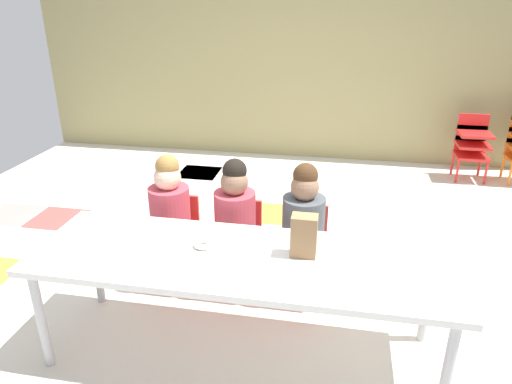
# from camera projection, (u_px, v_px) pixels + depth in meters

# --- Properties ---
(ground_plane) EXTENTS (6.09, 5.27, 0.02)m
(ground_plane) POSITION_uv_depth(u_px,v_px,m) (243.00, 266.00, 3.42)
(ground_plane) COLOR silver
(back_wall) EXTENTS (6.09, 0.10, 2.67)m
(back_wall) POSITION_uv_depth(u_px,v_px,m) (291.00, 42.00, 5.28)
(back_wall) COLOR tan
(back_wall) RESTS_ON ground_plane
(craft_table) EXTENTS (2.14, 0.69, 0.61)m
(craft_table) POSITION_uv_depth(u_px,v_px,m) (241.00, 264.00, 2.37)
(craft_table) COLOR white
(craft_table) RESTS_ON ground_plane
(seated_child_near_camera) EXTENTS (0.32, 0.31, 0.92)m
(seated_child_near_camera) POSITION_uv_depth(u_px,v_px,m) (170.00, 210.00, 2.99)
(seated_child_near_camera) COLOR red
(seated_child_near_camera) RESTS_ON ground_plane
(seated_child_middle_seat) EXTENTS (0.32, 0.31, 0.92)m
(seated_child_middle_seat) POSITION_uv_depth(u_px,v_px,m) (235.00, 215.00, 2.92)
(seated_child_middle_seat) COLOR red
(seated_child_middle_seat) RESTS_ON ground_plane
(seated_child_far_right) EXTENTS (0.32, 0.31, 0.92)m
(seated_child_far_right) POSITION_uv_depth(u_px,v_px,m) (303.00, 221.00, 2.84)
(seated_child_far_right) COLOR red
(seated_child_far_right) RESTS_ON ground_plane
(kid_chair_red_stack) EXTENTS (0.32, 0.30, 0.68)m
(kid_chair_red_stack) POSITION_uv_depth(u_px,v_px,m) (472.00, 143.00, 4.89)
(kid_chair_red_stack) COLOR red
(kid_chair_red_stack) RESTS_ON ground_plane
(paper_bag_brown) EXTENTS (0.13, 0.09, 0.22)m
(paper_bag_brown) POSITION_uv_depth(u_px,v_px,m) (304.00, 236.00, 2.31)
(paper_bag_brown) COLOR #9E754C
(paper_bag_brown) RESTS_ON craft_table
(paper_plate_near_edge) EXTENTS (0.18, 0.18, 0.01)m
(paper_plate_near_edge) POSITION_uv_depth(u_px,v_px,m) (204.00, 247.00, 2.42)
(paper_plate_near_edge) COLOR white
(paper_plate_near_edge) RESTS_ON craft_table
(donut_powdered_on_plate) EXTENTS (0.11, 0.11, 0.03)m
(donut_powdered_on_plate) POSITION_uv_depth(u_px,v_px,m) (203.00, 244.00, 2.41)
(donut_powdered_on_plate) COLOR white
(donut_powdered_on_plate) RESTS_ON craft_table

